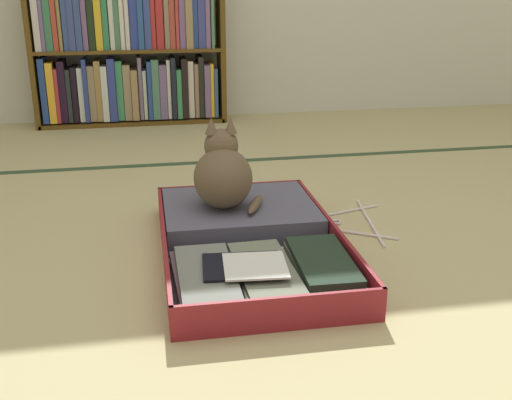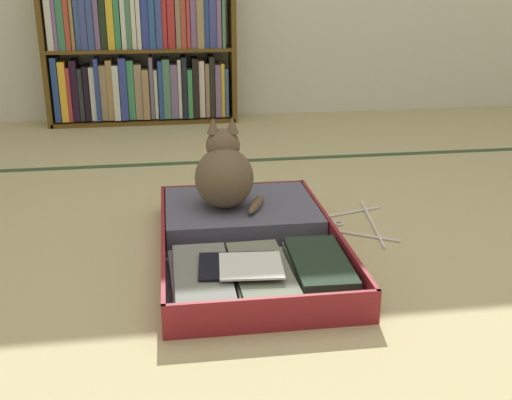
{
  "view_description": "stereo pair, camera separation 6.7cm",
  "coord_description": "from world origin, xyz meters",
  "px_view_note": "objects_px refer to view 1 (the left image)",
  "views": [
    {
      "loc": [
        -0.45,
        -1.65,
        0.85
      ],
      "look_at": [
        -0.08,
        0.25,
        0.16
      ],
      "focal_mm": 43.69,
      "sensor_mm": 36.0,
      "label": 1
    },
    {
      "loc": [
        -0.38,
        -1.67,
        0.85
      ],
      "look_at": [
        -0.08,
        0.25,
        0.16
      ],
      "focal_mm": 43.69,
      "sensor_mm": 36.0,
      "label": 2
    }
  ],
  "objects_px": {
    "bookshelf": "(128,55)",
    "clothes_hanger": "(359,222)",
    "open_suitcase": "(248,238)",
    "black_cat": "(223,174)"
  },
  "relations": [
    {
      "from": "black_cat",
      "to": "clothes_hanger",
      "type": "bearing_deg",
      "value": -2.4
    },
    {
      "from": "open_suitcase",
      "to": "black_cat",
      "type": "height_order",
      "value": "black_cat"
    },
    {
      "from": "bookshelf",
      "to": "black_cat",
      "type": "bearing_deg",
      "value": -80.31
    },
    {
      "from": "open_suitcase",
      "to": "clothes_hanger",
      "type": "relative_size",
      "value": 2.05
    },
    {
      "from": "bookshelf",
      "to": "clothes_hanger",
      "type": "height_order",
      "value": "bookshelf"
    },
    {
      "from": "black_cat",
      "to": "clothes_hanger",
      "type": "distance_m",
      "value": 0.54
    },
    {
      "from": "bookshelf",
      "to": "black_cat",
      "type": "relative_size",
      "value": 3.75
    },
    {
      "from": "bookshelf",
      "to": "open_suitcase",
      "type": "relative_size",
      "value": 1.21
    },
    {
      "from": "bookshelf",
      "to": "black_cat",
      "type": "height_order",
      "value": "bookshelf"
    },
    {
      "from": "bookshelf",
      "to": "open_suitcase",
      "type": "distance_m",
      "value": 2.12
    }
  ]
}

